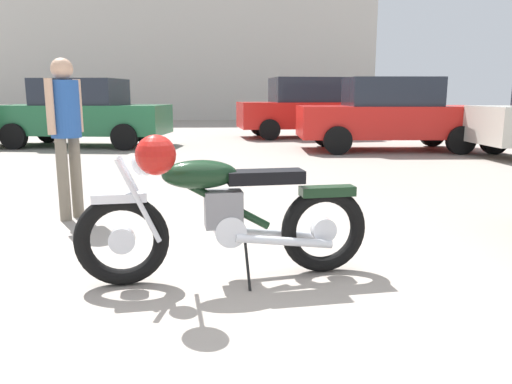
% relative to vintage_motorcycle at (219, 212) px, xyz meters
% --- Properties ---
extents(ground_plane, '(80.00, 80.00, 0.00)m').
position_rel_vintage_motorcycle_xyz_m(ground_plane, '(0.02, -0.29, -0.49)').
color(ground_plane, gray).
extents(vintage_motorcycle, '(2.06, 0.79, 1.07)m').
position_rel_vintage_motorcycle_xyz_m(vintage_motorcycle, '(0.00, 0.00, 0.00)').
color(vintage_motorcycle, black).
rests_on(vintage_motorcycle, ground_plane).
extents(bystander, '(0.30, 0.43, 1.66)m').
position_rel_vintage_motorcycle_xyz_m(bystander, '(-1.72, 1.76, 0.53)').
color(bystander, '#706656').
rests_on(bystander, ground_plane).
extents(pale_sedan_back, '(4.25, 2.02, 1.67)m').
position_rel_vintage_motorcycle_xyz_m(pale_sedan_back, '(3.26, 8.39, 0.34)').
color(pale_sedan_back, black).
rests_on(pale_sedan_back, ground_plane).
extents(red_hatchback_near, '(4.30, 2.12, 1.67)m').
position_rel_vintage_motorcycle_xyz_m(red_hatchback_near, '(-4.23, 9.24, 0.34)').
color(red_hatchback_near, black).
rests_on(red_hatchback_near, ground_plane).
extents(white_estate_far, '(4.13, 2.32, 1.78)m').
position_rel_vintage_motorcycle_xyz_m(white_estate_far, '(1.63, 11.93, 0.43)').
color(white_estate_far, black).
rests_on(white_estate_far, ground_plane).
extents(industrial_building, '(23.41, 10.02, 20.11)m').
position_rel_vintage_motorcycle_xyz_m(industrial_building, '(-5.53, 25.90, 4.28)').
color(industrial_building, beige).
rests_on(industrial_building, ground_plane).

